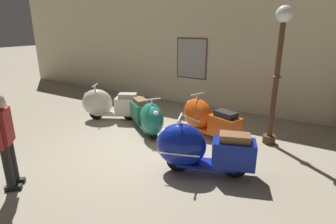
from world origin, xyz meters
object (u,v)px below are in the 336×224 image
scooter_3 (197,148)px  visitor_0 (4,135)px  scooter_2 (205,118)px  lamppost (278,64)px  scooter_0 (107,104)px  scooter_1 (148,117)px

scooter_3 → visitor_0: size_ratio=1.13×
scooter_2 → lamppost: bearing=-146.0°
scooter_0 → scooter_3: size_ratio=0.93×
visitor_0 → scooter_0: bearing=62.4°
scooter_0 → lamppost: 4.49m
scooter_3 → lamppost: 2.55m
scooter_2 → scooter_3: scooter_3 is taller
visitor_0 → scooter_1: bearing=34.1°
scooter_2 → visitor_0: bearing=83.1°
scooter_0 → scooter_3: 3.65m
lamppost → visitor_0: lamppost is taller
scooter_2 → lamppost: lamppost is taller
scooter_2 → scooter_3: 1.76m
scooter_1 → visitor_0: (-0.57, -3.01, 0.47)m
scooter_3 → visitor_0: 3.12m
scooter_0 → visitor_0: visitor_0 is taller
scooter_2 → visitor_0: size_ratio=1.06×
scooter_1 → scooter_2: bearing=63.3°
scooter_1 → visitor_0: bearing=-65.3°
scooter_0 → scooter_3: scooter_3 is taller
scooter_2 → scooter_3: size_ratio=0.94×
scooter_0 → visitor_0: (1.04, -3.29, 0.46)m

